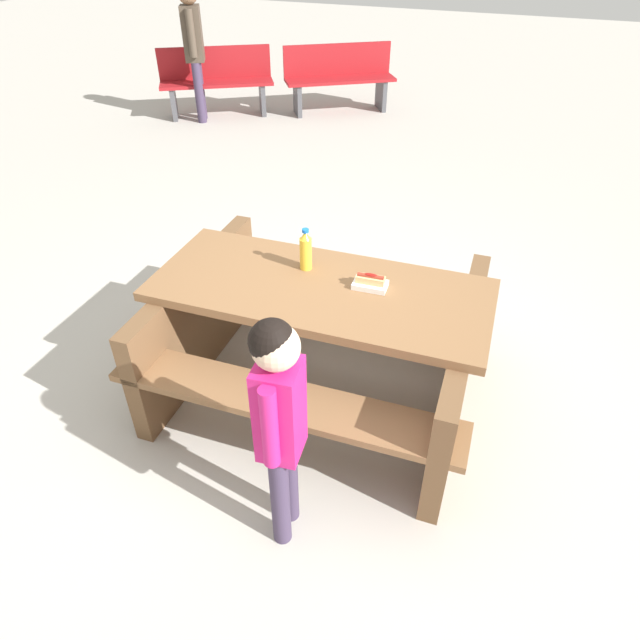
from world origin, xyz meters
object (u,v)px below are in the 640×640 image
at_px(park_bench_near, 216,80).
at_px(bystander_adult, 193,34).
at_px(soda_bottle, 306,251).
at_px(hotdog_tray, 370,282).
at_px(child_in_coat, 279,411).
at_px(picnic_table, 320,331).
at_px(park_bench_mid, 339,77).

bearing_deg(park_bench_near, bystander_adult, -104.56).
distance_m(soda_bottle, hotdog_tray, 0.40).
bearing_deg(park_bench_near, child_in_coat, -57.40).
xyz_separation_m(soda_bottle, park_bench_near, (-3.19, 4.45, -0.41)).
bearing_deg(bystander_adult, hotdog_tray, -48.85).
distance_m(picnic_table, hotdog_tray, 0.43).
bearing_deg(park_bench_mid, park_bench_near, -152.09).
bearing_deg(child_in_coat, park_bench_near, 122.60).
xyz_separation_m(child_in_coat, park_bench_near, (-3.52, 5.51, -0.33)).
bearing_deg(park_bench_mid, picnic_table, -70.97).
bearing_deg(bystander_adult, park_bench_mid, 35.08).
bearing_deg(picnic_table, hotdog_tray, 19.14).
xyz_separation_m(picnic_table, park_bench_near, (-3.33, 4.59, 0.00)).
xyz_separation_m(child_in_coat, bystander_adult, (-3.61, 5.20, 0.28)).
xyz_separation_m(soda_bottle, child_in_coat, (0.33, -1.06, -0.09)).
relative_size(hotdog_tray, bystander_adult, 0.11).
height_order(hotdog_tray, bystander_adult, bystander_adult).
height_order(soda_bottle, hotdog_tray, soda_bottle).
bearing_deg(picnic_table, bystander_adult, 128.58).
height_order(park_bench_near, bystander_adult, bystander_adult).
xyz_separation_m(hotdog_tray, park_bench_mid, (-2.10, 5.28, -0.33)).
distance_m(child_in_coat, park_bench_mid, 6.63).
relative_size(child_in_coat, park_bench_near, 0.82).
bearing_deg(hotdog_tray, child_in_coat, -93.16).
distance_m(child_in_coat, bystander_adult, 6.33).
bearing_deg(picnic_table, child_in_coat, -78.12).
height_order(picnic_table, soda_bottle, soda_bottle).
height_order(park_bench_near, park_bench_mid, same).
height_order(picnic_table, park_bench_near, park_bench_near).
distance_m(picnic_table, park_bench_mid, 5.68).
height_order(picnic_table, child_in_coat, child_in_coat).
bearing_deg(bystander_adult, child_in_coat, -55.26).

